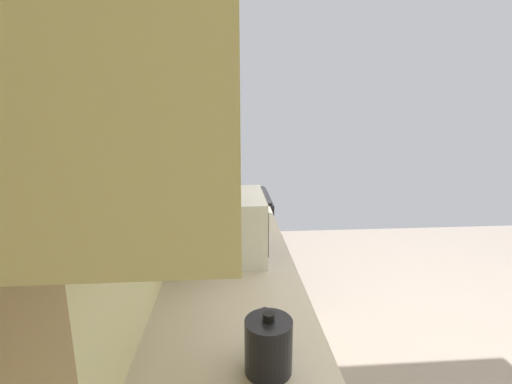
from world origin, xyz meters
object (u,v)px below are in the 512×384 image
at_px(microwave, 227,224).
at_px(oven_range, 233,244).
at_px(bowl, 245,212).
at_px(kettle, 268,345).

bearing_deg(microwave, oven_range, -1.94).
distance_m(microwave, bowl, 0.65).
distance_m(bowl, kettle, 1.50).
bearing_deg(bowl, kettle, 180.00).
bearing_deg(bowl, microwave, 168.88).
xyz_separation_m(oven_range, kettle, (-2.11, -0.08, 0.52)).
bearing_deg(kettle, oven_range, 2.18).
height_order(oven_range, bowl, oven_range).
xyz_separation_m(oven_range, bowl, (-0.61, -0.08, 0.47)).
height_order(bowl, kettle, kettle).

